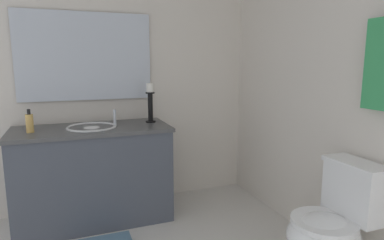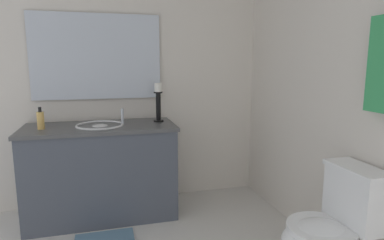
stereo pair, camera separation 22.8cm
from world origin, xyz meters
name	(u,v)px [view 1 (the left image)]	position (x,y,z in m)	size (l,w,h in m)	color
wall_back	(346,80)	(0.00, 1.43, 1.23)	(2.84, 0.04, 2.45)	silver
wall_left	(101,75)	(-1.42, 0.00, 1.23)	(0.04, 2.86, 2.45)	silver
vanity_cabinet	(94,174)	(-1.10, -0.13, 0.41)	(0.58, 1.27, 0.81)	#474C56
sink_basin	(92,132)	(-1.10, -0.13, 0.77)	(0.40, 0.40, 0.24)	white
mirror	(86,57)	(-1.38, -0.13, 1.39)	(0.02, 1.14, 0.76)	silver
candle_holder_tall	(150,102)	(-1.17, 0.39, 1.00)	(0.09, 0.09, 0.35)	black
soap_bottle	(30,123)	(-1.06, -0.58, 0.88)	(0.06, 0.06, 0.18)	#E5B259
toilet	(332,225)	(0.26, 1.15, 0.37)	(0.39, 0.54, 0.75)	white
towel_near_vanity	(378,64)	(0.29, 1.35, 1.33)	(0.16, 0.03, 0.52)	#389E59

